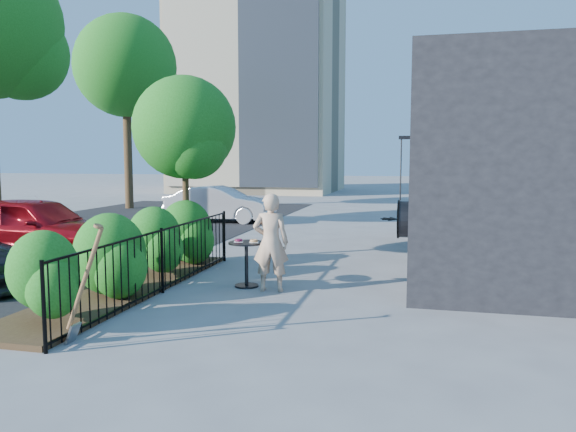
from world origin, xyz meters
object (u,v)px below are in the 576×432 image
(patio_tree, at_px, (187,134))
(cafe_table, at_px, (246,256))
(car_silver, at_px, (220,204))
(car_red, at_px, (34,228))
(woman, at_px, (271,242))
(shovel, at_px, (82,291))
(street_tree_far, at_px, (126,72))

(patio_tree, bearing_deg, cafe_table, -45.25)
(cafe_table, distance_m, car_silver, 10.08)
(patio_tree, xyz_separation_m, car_red, (-3.44, -0.54, -2.05))
(patio_tree, height_order, car_silver, patio_tree)
(patio_tree, distance_m, car_red, 4.04)
(cafe_table, xyz_separation_m, car_red, (-5.40, 1.43, 0.16))
(woman, height_order, shovel, woman)
(street_tree_far, distance_m, shovel, 19.42)
(woman, height_order, car_silver, woman)
(woman, distance_m, car_silver, 10.50)
(woman, xyz_separation_m, shovel, (-1.49, -3.16, -0.17))
(cafe_table, bearing_deg, patio_tree, 134.75)
(shovel, bearing_deg, patio_tree, 100.34)
(cafe_table, xyz_separation_m, woman, (0.51, -0.23, 0.29))
(shovel, bearing_deg, woman, 64.78)
(street_tree_far, xyz_separation_m, shovel, (8.68, -16.56, -5.25))
(street_tree_far, height_order, shovel, street_tree_far)
(street_tree_far, relative_size, car_red, 1.98)
(patio_tree, relative_size, street_tree_far, 0.48)
(street_tree_far, height_order, cafe_table, street_tree_far)
(street_tree_far, bearing_deg, car_red, -70.06)
(woman, bearing_deg, car_silver, -72.26)
(cafe_table, bearing_deg, woman, -24.02)
(car_silver, bearing_deg, street_tree_far, 54.85)
(street_tree_far, distance_m, cafe_table, 17.20)
(cafe_table, xyz_separation_m, car_silver, (-3.98, 9.26, 0.08))
(patio_tree, bearing_deg, car_silver, 105.53)
(shovel, bearing_deg, cafe_table, 73.82)
(car_red, bearing_deg, shovel, -136.05)
(shovel, distance_m, car_silver, 13.00)
(patio_tree, height_order, street_tree_far, street_tree_far)
(shovel, relative_size, car_red, 0.36)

